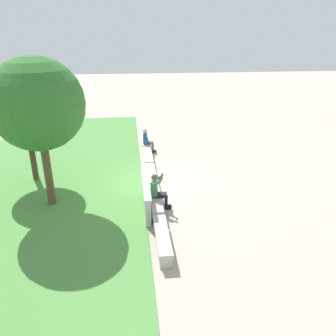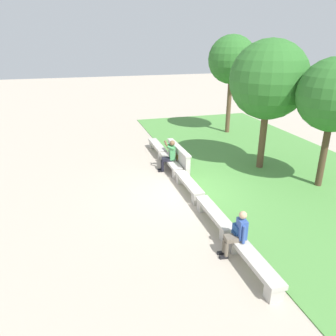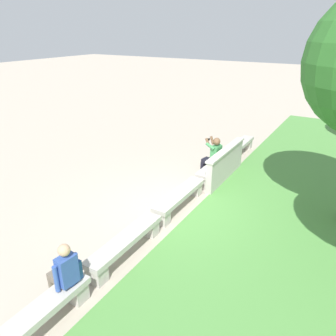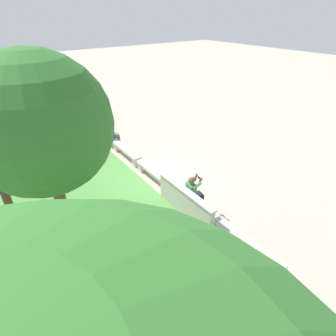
{
  "view_description": "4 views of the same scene",
  "coord_description": "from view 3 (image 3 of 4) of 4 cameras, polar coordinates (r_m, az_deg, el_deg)",
  "views": [
    {
      "loc": [
        -12.64,
        0.79,
        5.89
      ],
      "look_at": [
        -0.71,
        -0.63,
        0.9
      ],
      "focal_mm": 35.0,
      "sensor_mm": 36.0,
      "label": 1
    },
    {
      "loc": [
        10.13,
        -3.71,
        5.22
      ],
      "look_at": [
        -0.34,
        -0.68,
        0.9
      ],
      "focal_mm": 35.0,
      "sensor_mm": 36.0,
      "label": 2
    },
    {
      "loc": [
        6.61,
        3.59,
        4.37
      ],
      "look_at": [
        -0.69,
        -0.77,
        0.71
      ],
      "focal_mm": 35.0,
      "sensor_mm": 36.0,
      "label": 3
    },
    {
      "loc": [
        -7.31,
        4.67,
        5.83
      ],
      "look_at": [
        -0.58,
        -0.23,
        0.76
      ],
      "focal_mm": 28.0,
      "sensor_mm": 36.0,
      "label": 4
    }
  ],
  "objects": [
    {
      "name": "ground_plane",
      "position": [
        8.7,
        2.03,
        -6.91
      ],
      "size": [
        80.0,
        80.0,
        0.0
      ],
      "primitive_type": "plane",
      "color": "#B2A593"
    },
    {
      "name": "bench_main",
      "position": [
        12.42,
        12.35,
        3.61
      ],
      "size": [
        2.13,
        0.4,
        0.45
      ],
      "color": "#B7B2A8",
      "rests_on": "ground"
    },
    {
      "name": "bench_near",
      "position": [
        10.42,
        8.16,
        0.04
      ],
      "size": [
        2.13,
        0.4,
        0.45
      ],
      "color": "#B7B2A8",
      "rests_on": "ground"
    },
    {
      "name": "bench_mid",
      "position": [
        8.55,
        2.06,
        -5.15
      ],
      "size": [
        2.13,
        0.4,
        0.45
      ],
      "color": "#B7B2A8",
      "rests_on": "ground"
    },
    {
      "name": "bench_far",
      "position": [
        6.93,
        -7.37,
        -12.84
      ],
      "size": [
        2.13,
        0.4,
        0.45
      ],
      "color": "#B7B2A8",
      "rests_on": "ground"
    },
    {
      "name": "bench_end",
      "position": [
        5.79,
        -22.59,
        -23.55
      ],
      "size": [
        2.13,
        0.4,
        0.45
      ],
      "color": "#B7B2A8",
      "rests_on": "ground"
    },
    {
      "name": "backrest_wall_with_plaque",
      "position": [
        10.22,
        9.98,
        0.74
      ],
      "size": [
        2.55,
        0.24,
        1.01
      ],
      "color": "#B7B2A8",
      "rests_on": "ground"
    },
    {
      "name": "person_photographer",
      "position": [
        10.23,
        7.77,
        2.23
      ],
      "size": [
        0.51,
        0.76,
        1.32
      ],
      "color": "black",
      "rests_on": "ground"
    },
    {
      "name": "person_distant",
      "position": [
        5.9,
        -17.7,
        -16.88
      ],
      "size": [
        0.48,
        0.7,
        1.26
      ],
      "color": "black",
      "rests_on": "ground"
    },
    {
      "name": "backpack",
      "position": [
        5.94,
        -16.41,
        -16.95
      ],
      "size": [
        0.28,
        0.24,
        0.43
      ],
      "color": "#234C8C",
      "rests_on": "bench_end"
    }
  ]
}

